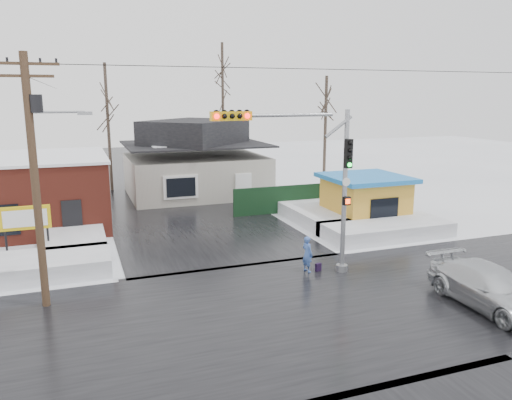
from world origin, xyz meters
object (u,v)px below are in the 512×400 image
object	(u,v)px
utility_pole	(36,168)
pedestrian	(307,254)
car	(490,288)
kiosk	(365,199)
traffic_signal	(312,171)
marquee_sign	(25,220)

from	to	relation	value
utility_pole	pedestrian	xyz separation A→B (m)	(10.47, -0.04, -4.32)
car	pedestrian	bearing A→B (deg)	129.77
kiosk	car	size ratio (longest dim) A/B	0.90
traffic_signal	marquee_sign	size ratio (longest dim) A/B	2.75
marquee_sign	pedestrian	world-z (taller)	marquee_sign
kiosk	utility_pole	bearing A→B (deg)	-159.56
traffic_signal	marquee_sign	world-z (taller)	traffic_signal
pedestrian	utility_pole	bearing A→B (deg)	74.61
pedestrian	car	xyz separation A→B (m)	(4.59, -5.61, -0.05)
utility_pole	kiosk	xyz separation A→B (m)	(17.43, 6.49, -3.65)
utility_pole	pedestrian	distance (m)	11.33
utility_pole	car	bearing A→B (deg)	-20.54
traffic_signal	utility_pole	distance (m)	10.39
traffic_signal	marquee_sign	bearing A→B (deg)	150.28
traffic_signal	kiosk	distance (m)	10.43
utility_pole	marquee_sign	xyz separation A→B (m)	(-1.07, 5.99, -3.19)
marquee_sign	car	bearing A→B (deg)	-35.80
traffic_signal	car	size ratio (longest dim) A/B	1.36
utility_pole	traffic_signal	bearing A→B (deg)	-2.95
marquee_sign	traffic_signal	bearing A→B (deg)	-29.72
marquee_sign	kiosk	bearing A→B (deg)	1.55
utility_pole	marquee_sign	size ratio (longest dim) A/B	3.53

